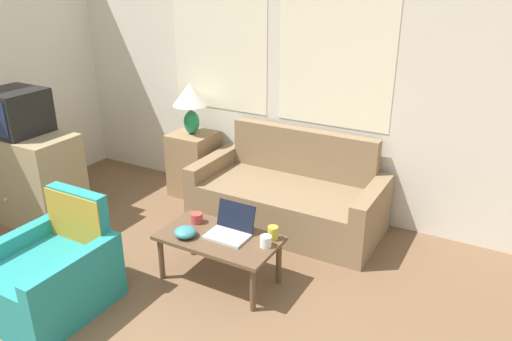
{
  "coord_description": "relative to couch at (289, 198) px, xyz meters",
  "views": [
    {
      "loc": [
        2.13,
        -0.8,
        2.31
      ],
      "look_at": [
        0.29,
        2.48,
        0.75
      ],
      "focal_mm": 35.0,
      "sensor_mm": 36.0,
      "label": 1
    }
  ],
  "objects": [
    {
      "name": "wall_back",
      "position": [
        -0.32,
        0.43,
        1.05
      ],
      "size": [
        5.96,
        0.06,
        2.6
      ],
      "color": "silver",
      "rests_on": "ground_plane"
    },
    {
      "name": "cup_navy",
      "position": [
        0.32,
        -0.96,
        0.18
      ],
      "size": [
        0.08,
        0.08,
        0.11
      ],
      "color": "gold",
      "rests_on": "coffee_table"
    },
    {
      "name": "snack_bowl",
      "position": [
        -0.28,
        -1.25,
        0.17
      ],
      "size": [
        0.17,
        0.17,
        0.08
      ],
      "color": "teal",
      "rests_on": "coffee_table"
    },
    {
      "name": "cup_white",
      "position": [
        -0.33,
        -1.03,
        0.17
      ],
      "size": [
        0.09,
        0.09,
        0.08
      ],
      "color": "#B23D38",
      "rests_on": "coffee_table"
    },
    {
      "name": "couch",
      "position": [
        0.0,
        0.0,
        0.0
      ],
      "size": [
        1.76,
        0.83,
        0.86
      ],
      "color": "#846B4C",
      "rests_on": "ground_plane"
    },
    {
      "name": "table_lamp",
      "position": [
        -1.19,
        0.11,
        0.79
      ],
      "size": [
        0.36,
        0.36,
        0.53
      ],
      "color": "#1E8451",
      "rests_on": "side_table"
    },
    {
      "name": "armchair",
      "position": [
        -0.93,
        -1.96,
        -0.01
      ],
      "size": [
        0.72,
        0.8,
        0.8
      ],
      "color": "teal",
      "rests_on": "ground_plane"
    },
    {
      "name": "laptop",
      "position": [
        0.0,
        -1.06,
        0.18
      ],
      "size": [
        0.32,
        0.28,
        0.23
      ],
      "color": "#B7B7BC",
      "rests_on": "coffee_table"
    },
    {
      "name": "side_table",
      "position": [
        -1.19,
        0.11,
        0.08
      ],
      "size": [
        0.43,
        0.43,
        0.68
      ],
      "color": "#937551",
      "rests_on": "ground_plane"
    },
    {
      "name": "tv_dresser",
      "position": [
        -2.22,
        -1.14,
        0.18
      ],
      "size": [
        1.07,
        0.54,
        0.88
      ],
      "color": "#998460",
      "rests_on": "ground_plane"
    },
    {
      "name": "cup_yellow",
      "position": [
        0.32,
        -1.08,
        0.17
      ],
      "size": [
        0.09,
        0.09,
        0.08
      ],
      "color": "white",
      "rests_on": "coffee_table"
    },
    {
      "name": "television",
      "position": [
        -2.22,
        -1.14,
        0.82
      ],
      "size": [
        0.48,
        0.48,
        0.4
      ],
      "color": "black",
      "rests_on": "tv_dresser"
    },
    {
      "name": "coffee_table",
      "position": [
        -0.06,
        -1.13,
        0.08
      ],
      "size": [
        0.92,
        0.51,
        0.39
      ],
      "color": "brown",
      "rests_on": "ground_plane"
    }
  ]
}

